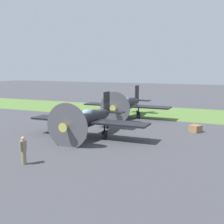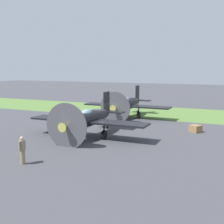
{
  "view_description": "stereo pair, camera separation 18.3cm",
  "coord_description": "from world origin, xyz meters",
  "px_view_note": "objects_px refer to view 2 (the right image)",
  "views": [
    {
      "loc": [
        -12.6,
        24.66,
        5.87
      ],
      "look_at": [
        -0.62,
        -2.57,
        1.35
      ],
      "focal_mm": 47.41,
      "sensor_mm": 36.0,
      "label": 1
    },
    {
      "loc": [
        -12.77,
        24.58,
        5.87
      ],
      "look_at": [
        -0.62,
        -2.57,
        1.35
      ],
      "focal_mm": 47.41,
      "sensor_mm": 36.0,
      "label": 2
    }
  ],
  "objects_px": {
    "ground_crew_chief": "(22,150)",
    "runway_marker_cone": "(72,110)",
    "airplane_wingman": "(127,104)",
    "supply_crate": "(195,129)",
    "airplane_lead": "(89,119)"
  },
  "relations": [
    {
      "from": "airplane_wingman",
      "to": "supply_crate",
      "type": "distance_m",
      "value": 10.08
    },
    {
      "from": "airplane_wingman",
      "to": "runway_marker_cone",
      "type": "bearing_deg",
      "value": -4.6
    },
    {
      "from": "ground_crew_chief",
      "to": "airplane_lead",
      "type": "bearing_deg",
      "value": -7.44
    },
    {
      "from": "supply_crate",
      "to": "ground_crew_chief",
      "type": "bearing_deg",
      "value": 58.65
    },
    {
      "from": "airplane_wingman",
      "to": "runway_marker_cone",
      "type": "height_order",
      "value": "airplane_wingman"
    },
    {
      "from": "ground_crew_chief",
      "to": "runway_marker_cone",
      "type": "xyz_separation_m",
      "value": [
        8.49,
        -19.3,
        -0.69
      ]
    },
    {
      "from": "airplane_wingman",
      "to": "supply_crate",
      "type": "xyz_separation_m",
      "value": [
        -8.63,
        5.07,
        -1.24
      ]
    },
    {
      "from": "supply_crate",
      "to": "airplane_wingman",
      "type": "bearing_deg",
      "value": -30.41
    },
    {
      "from": "ground_crew_chief",
      "to": "runway_marker_cone",
      "type": "height_order",
      "value": "ground_crew_chief"
    },
    {
      "from": "airplane_wingman",
      "to": "ground_crew_chief",
      "type": "distance_m",
      "value": 18.62
    },
    {
      "from": "airplane_lead",
      "to": "ground_crew_chief",
      "type": "distance_m",
      "value": 8.08
    },
    {
      "from": "airplane_lead",
      "to": "airplane_wingman",
      "type": "relative_size",
      "value": 1.0
    },
    {
      "from": "airplane_wingman",
      "to": "runway_marker_cone",
      "type": "relative_size",
      "value": 23.58
    },
    {
      "from": "runway_marker_cone",
      "to": "supply_crate",
      "type": "bearing_deg",
      "value": 161.01
    },
    {
      "from": "airplane_lead",
      "to": "runway_marker_cone",
      "type": "relative_size",
      "value": 23.68
    }
  ]
}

